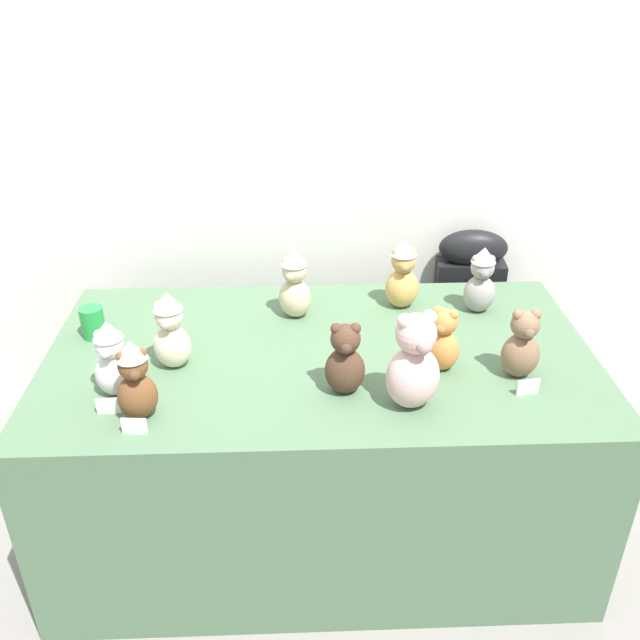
% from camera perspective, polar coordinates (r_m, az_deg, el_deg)
% --- Properties ---
extents(ground_plane, '(10.00, 10.00, 0.00)m').
position_cam_1_polar(ground_plane, '(2.57, 0.24, -20.05)').
color(ground_plane, gray).
extents(wall_back, '(7.00, 0.08, 2.60)m').
position_cam_1_polar(wall_back, '(2.75, -0.65, 15.59)').
color(wall_back, silver).
rests_on(wall_back, ground_plane).
extents(display_table, '(1.80, 1.00, 0.75)m').
position_cam_1_polar(display_table, '(2.49, 0.00, -10.00)').
color(display_table, '#4C6B4C').
rests_on(display_table, ground_plane).
extents(instrument_case, '(0.29, 0.14, 0.92)m').
position_cam_1_polar(instrument_case, '(3.04, 11.88, -0.67)').
color(instrument_case, black).
rests_on(instrument_case, ground_plane).
extents(teddy_bear_ginger, '(0.14, 0.14, 0.22)m').
position_cam_1_polar(teddy_bear_ginger, '(2.17, 10.16, -1.73)').
color(teddy_bear_ginger, '#D17F3D').
rests_on(teddy_bear_ginger, display_table).
extents(teddy_bear_sand, '(0.15, 0.14, 0.26)m').
position_cam_1_polar(teddy_bear_sand, '(2.43, -2.13, 2.97)').
color(teddy_bear_sand, '#CCB78E').
rests_on(teddy_bear_sand, display_table).
extents(teddy_bear_snow, '(0.12, 0.11, 0.25)m').
position_cam_1_polar(teddy_bear_snow, '(2.10, -16.95, -3.16)').
color(teddy_bear_snow, white).
rests_on(teddy_bear_snow, display_table).
extents(teddy_bear_mocha, '(0.12, 0.11, 0.23)m').
position_cam_1_polar(teddy_bear_mocha, '(2.18, 16.45, -2.06)').
color(teddy_bear_mocha, '#7F6047').
rests_on(teddy_bear_mocha, display_table).
extents(teddy_bear_chestnut, '(0.14, 0.12, 0.25)m').
position_cam_1_polar(teddy_bear_chestnut, '(1.98, -15.12, -4.92)').
color(teddy_bear_chestnut, brown).
rests_on(teddy_bear_chestnut, display_table).
extents(teddy_bear_ash, '(0.12, 0.10, 0.25)m').
position_cam_1_polar(teddy_bear_ash, '(2.53, 13.25, 3.21)').
color(teddy_bear_ash, gray).
rests_on(teddy_bear_ash, display_table).
extents(teddy_bear_blush, '(0.19, 0.17, 0.31)m').
position_cam_1_polar(teddy_bear_blush, '(1.96, 7.82, -3.62)').
color(teddy_bear_blush, beige).
rests_on(teddy_bear_blush, display_table).
extents(teddy_bear_cream, '(0.13, 0.11, 0.26)m').
position_cam_1_polar(teddy_bear_cream, '(2.18, -12.33, -0.92)').
color(teddy_bear_cream, beige).
rests_on(teddy_bear_cream, display_table).
extents(teddy_bear_cocoa, '(0.12, 0.11, 0.24)m').
position_cam_1_polar(teddy_bear_cocoa, '(2.02, 2.10, -3.41)').
color(teddy_bear_cocoa, '#4C3323').
rests_on(teddy_bear_cocoa, display_table).
extents(teddy_bear_honey, '(0.13, 0.11, 0.27)m').
position_cam_1_polar(teddy_bear_honey, '(2.51, 6.90, 3.77)').
color(teddy_bear_honey, tan).
rests_on(teddy_bear_honey, display_table).
extents(party_cup_green, '(0.08, 0.08, 0.11)m').
position_cam_1_polar(party_cup_green, '(2.45, -18.39, -0.17)').
color(party_cup_green, '#238C3D').
rests_on(party_cup_green, display_table).
extents(name_card_front_left, '(0.07, 0.02, 0.05)m').
position_cam_1_polar(name_card_front_left, '(2.15, 16.93, -5.37)').
color(name_card_front_left, white).
rests_on(name_card_front_left, display_table).
extents(name_card_front_middle, '(0.07, 0.01, 0.05)m').
position_cam_1_polar(name_card_front_middle, '(2.07, -17.16, -6.85)').
color(name_card_front_middle, white).
rests_on(name_card_front_middle, display_table).
extents(name_card_front_right, '(0.07, 0.01, 0.05)m').
position_cam_1_polar(name_card_front_right, '(1.97, -15.20, -8.52)').
color(name_card_front_right, white).
rests_on(name_card_front_right, display_table).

